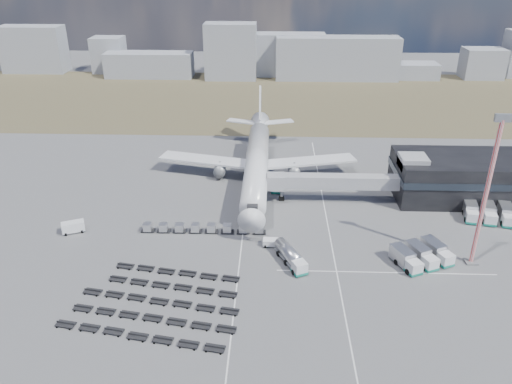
{
  "coord_description": "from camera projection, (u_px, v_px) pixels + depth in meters",
  "views": [
    {
      "loc": [
        3.91,
        -84.25,
        53.11
      ],
      "look_at": [
        0.32,
        16.57,
        4.0
      ],
      "focal_mm": 35.0,
      "sensor_mm": 36.0,
      "label": 1
    }
  ],
  "objects": [
    {
      "name": "pushback_tug",
      "position": [
        272.0,
        243.0,
        98.91
      ],
      "size": [
        3.5,
        2.12,
        1.51
      ],
      "primitive_type": "cube",
      "rotation": [
        0.0,
        0.0,
        -0.06
      ],
      "color": "silver",
      "rests_on": "ground"
    },
    {
      "name": "airliner",
      "position": [
        257.0,
        160.0,
        125.85
      ],
      "size": [
        51.59,
        64.53,
        17.62
      ],
      "color": "silver",
      "rests_on": "ground"
    },
    {
      "name": "service_trucks_near",
      "position": [
        422.0,
        255.0,
        93.35
      ],
      "size": [
        11.81,
        10.59,
        2.95
      ],
      "rotation": [
        0.0,
        0.0,
        0.41
      ],
      "color": "silver",
      "rests_on": "ground"
    },
    {
      "name": "ground",
      "position": [
        251.0,
        246.0,
        99.07
      ],
      "size": [
        420.0,
        420.0,
        0.0
      ],
      "primitive_type": "plane",
      "color": "#565659",
      "rests_on": "ground"
    },
    {
      "name": "floodlight_mast",
      "position": [
        486.0,
        193.0,
        87.68
      ],
      "size": [
        2.7,
        2.24,
        28.98
      ],
      "rotation": [
        0.0,
        0.0,
        -0.02
      ],
      "color": "red",
      "rests_on": "ground"
    },
    {
      "name": "lane_markings",
      "position": [
        300.0,
        239.0,
        101.45
      ],
      "size": [
        47.12,
        110.0,
        0.01
      ],
      "color": "silver",
      "rests_on": "ground"
    },
    {
      "name": "service_trucks_far",
      "position": [
        488.0,
        213.0,
        108.38
      ],
      "size": [
        11.14,
        9.24,
        3.01
      ],
      "rotation": [
        0.0,
        0.0,
        -0.2
      ],
      "color": "silver",
      "rests_on": "ground"
    },
    {
      "name": "baggage_dollies",
      "position": [
        158.0,
        302.0,
        82.87
      ],
      "size": [
        29.67,
        22.86,
        0.73
      ],
      "rotation": [
        0.0,
        0.0,
        -0.18
      ],
      "color": "black",
      "rests_on": "ground"
    },
    {
      "name": "grass_strip",
      "position": [
        264.0,
        98.0,
        197.91
      ],
      "size": [
        420.0,
        90.0,
        0.01
      ],
      "primitive_type": "cube",
      "color": "#4C442E",
      "rests_on": "ground"
    },
    {
      "name": "terminal",
      "position": [
        459.0,
        177.0,
        116.78
      ],
      "size": [
        30.4,
        16.4,
        11.0
      ],
      "color": "black",
      "rests_on": "ground"
    },
    {
      "name": "catering_truck",
      "position": [
        277.0,
        185.0,
        121.97
      ],
      "size": [
        2.69,
        5.8,
        2.6
      ],
      "rotation": [
        0.0,
        0.0,
        -0.07
      ],
      "color": "silver",
      "rests_on": "ground"
    },
    {
      "name": "uld_row",
      "position": [
        203.0,
        228.0,
        103.52
      ],
      "size": [
        26.0,
        1.85,
        1.76
      ],
      "rotation": [
        0.0,
        0.0,
        0.01
      ],
      "color": "black",
      "rests_on": "ground"
    },
    {
      "name": "jet_bridge",
      "position": [
        324.0,
        182.0,
        114.7
      ],
      "size": [
        30.3,
        3.8,
        7.05
      ],
      "color": "#939399",
      "rests_on": "ground"
    },
    {
      "name": "fuel_tanker",
      "position": [
        291.0,
        256.0,
        93.05
      ],
      "size": [
        6.23,
        9.84,
        3.13
      ],
      "rotation": [
        0.0,
        0.0,
        0.43
      ],
      "color": "silver",
      "rests_on": "ground"
    },
    {
      "name": "utility_van",
      "position": [
        73.0,
        227.0,
        103.54
      ],
      "size": [
        4.98,
        3.71,
        2.4
      ],
      "primitive_type": "cube",
      "rotation": [
        0.0,
        0.0,
        0.42
      ],
      "color": "silver",
      "rests_on": "ground"
    },
    {
      "name": "skyline",
      "position": [
        272.0,
        56.0,
        228.81
      ],
      "size": [
        309.21,
        23.97,
        24.3
      ],
      "color": "#9397A1",
      "rests_on": "ground"
    }
  ]
}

